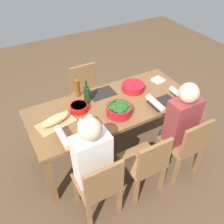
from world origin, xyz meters
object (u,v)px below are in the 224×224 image
chair_near_center (87,91)px  serving_bowl_fruit (79,107)px  chair_far_center (147,163)px  napkin_stack (158,80)px  chair_far_right (100,185)px  beer_bottle (78,88)px  diner_far_right (91,157)px  wine_glass (81,121)px  wine_bottle (87,94)px  chair_far_left (187,144)px  cutting_board (56,124)px  diner_far_left (179,120)px  serving_bowl_salad (133,87)px  bread_loaf (55,120)px  dining_table (112,110)px  serving_bowl_greens (119,110)px

chair_near_center → serving_bowl_fruit: chair_near_center is taller
chair_far_center → napkin_stack: chair_far_center is taller
chair_far_right → beer_bottle: 1.19m
diner_far_right → wine_glass: (-0.06, -0.34, 0.16)m
wine_bottle → beer_bottle: 0.17m
chair_far_left → cutting_board: 1.45m
diner_far_right → diner_far_left: size_ratio=1.00×
chair_far_right → beer_bottle: (-0.27, -1.10, 0.37)m
chair_far_center → beer_bottle: beer_bottle is taller
serving_bowl_salad → bread_loaf: bearing=8.0°
dining_table → diner_far_left: 0.78m
serving_bowl_salad → serving_bowl_greens: bearing=39.5°
diner_far_right → serving_bowl_fruit: 0.67m
diner_far_right → chair_far_center: size_ratio=1.41×
wine_bottle → napkin_stack: size_ratio=2.07×
bread_loaf → beer_bottle: (-0.41, -0.37, 0.04)m
dining_table → diner_far_right: size_ratio=1.64×
cutting_board → beer_bottle: size_ratio=1.82×
chair_far_left → chair_far_center: (0.54, 0.00, 0.00)m
diner_far_right → serving_bowl_salad: 1.16m
wine_glass → diner_far_right: bearing=79.8°
chair_near_center → wine_bottle: bearing=67.6°
serving_bowl_fruit → bread_loaf: 0.32m
chair_far_left → chair_far_center: same height
diner_far_right → diner_far_left: bearing=180.0°
dining_table → napkin_stack: size_ratio=14.05×
chair_far_center → serving_bowl_salad: 1.01m
dining_table → wine_bottle: 0.35m
serving_bowl_greens → diner_far_right: bearing=35.3°
chair_far_right → diner_far_right: diner_far_right is taller
diner_far_left → wine_bottle: size_ratio=4.14×
cutting_board → serving_bowl_fruit: bearing=-162.5°
chair_near_center → serving_bowl_fruit: size_ratio=4.19×
chair_far_right → diner_far_right: bearing=-90.0°
dining_table → chair_near_center: 0.76m
chair_near_center → napkin_stack: chair_near_center is taller
chair_far_right → wine_glass: (-0.06, -0.53, 0.37)m
chair_far_right → serving_bowl_salad: size_ratio=3.01×
dining_table → serving_bowl_fruit: (0.38, -0.09, 0.13)m
chair_far_center → serving_bowl_greens: chair_far_center is taller
chair_near_center → wine_bottle: size_ratio=2.93×
dining_table → diner_far_right: bearing=46.0°
dining_table → serving_bowl_greens: (0.01, 0.18, 0.15)m
dining_table → serving_bowl_greens: serving_bowl_greens is taller
diner_far_left → chair_far_center: 0.61m
serving_bowl_greens → beer_bottle: 0.61m
chair_far_center → serving_bowl_greens: 0.64m
diner_far_right → serving_bowl_salad: size_ratio=4.24×
wine_bottle → bread_loaf: bearing=23.9°
diner_far_left → chair_near_center: bearing=-67.4°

